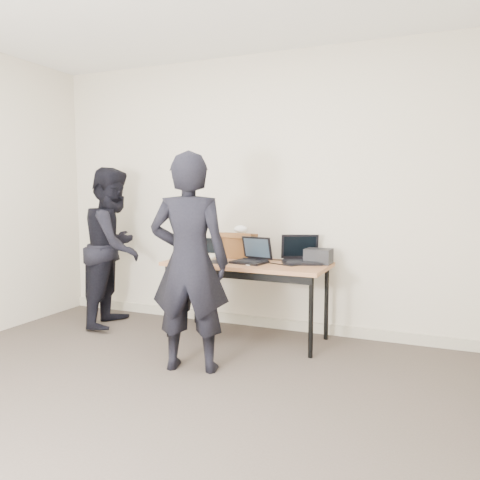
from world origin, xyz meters
The scene contains 13 objects.
room centered at (0.00, 0.00, 1.35)m, with size 4.60×4.60×2.80m.
desk centered at (0.07, 1.82, 0.66)m, with size 1.52×0.69×0.72m.
laptop_beige centered at (-0.38, 1.85, 0.76)m, with size 0.29×0.28×0.22m.
laptop_center centered at (0.12, 1.84, 0.77)m, with size 0.35×0.34×0.23m.
laptop_right centered at (0.54, 2.00, 0.78)m, with size 0.44×0.43×0.25m.
leather_satchel centered at (-0.11, 2.05, 0.85)m, with size 0.37×0.20×0.25m.
tissue centered at (-0.08, 2.06, 1.00)m, with size 0.13×0.10×0.08m, color white.
equipment_box centered at (0.70, 2.02, 0.79)m, with size 0.23×0.20×0.13m, color black.
power_brick centered at (-0.15, 1.66, 0.74)m, with size 0.08×0.05×0.03m, color black.
cables centered at (0.12, 1.83, 0.72)m, with size 1.15×0.43×0.01m.
person_typist centered at (-0.05, 0.96, 0.83)m, with size 0.61×0.40×1.67m, color black.
person_observer centered at (-1.36, 1.76, 0.81)m, with size 0.78×0.61×1.61m, color black.
baseboard centered at (0.00, 2.23, 0.05)m, with size 4.50×0.03×0.10m, color #ACA48E.
Camera 1 is at (1.65, -2.14, 1.38)m, focal length 35.00 mm.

